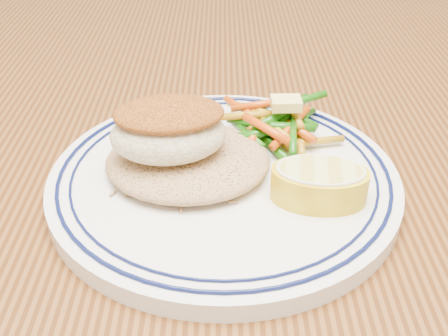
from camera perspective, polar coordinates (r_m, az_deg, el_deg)
dining_table at (r=0.55m, az=-3.18°, el=-7.28°), size 1.50×0.90×0.75m
plate at (r=0.44m, az=-0.00°, el=-1.13°), size 0.27×0.27×0.02m
rice_pilaf at (r=0.44m, az=-3.70°, el=1.11°), size 0.13×0.11×0.02m
fish_fillet at (r=0.42m, az=-5.65°, el=3.94°), size 0.09×0.07×0.04m
vegetable_pile at (r=0.48m, az=5.24°, el=4.40°), size 0.11×0.10×0.03m
butter_pat at (r=0.47m, az=6.33°, el=6.56°), size 0.03×0.02×0.01m
lemon_wedge at (r=0.41m, az=9.66°, el=-1.45°), size 0.07×0.07×0.03m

